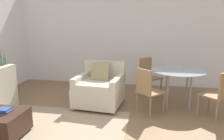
{
  "coord_description": "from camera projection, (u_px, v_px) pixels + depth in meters",
  "views": [
    {
      "loc": [
        0.54,
        -2.45,
        1.71
      ],
      "look_at": [
        -0.23,
        2.01,
        0.75
      ],
      "focal_mm": 35.0,
      "sensor_mm": 36.0,
      "label": 1
    }
  ],
  "objects": [
    {
      "name": "wall_back",
      "position": [
        130.0,
        36.0,
        6.05
      ],
      "size": [
        12.0,
        0.06,
        2.75
      ],
      "color": "white",
      "rests_on": "ground_plane"
    },
    {
      "name": "area_rug",
      "position": [
        50.0,
        125.0,
        3.74
      ],
      "size": [
        2.63,
        1.61,
        0.01
      ],
      "color": "gray",
      "rests_on": "ground_plane"
    },
    {
      "name": "armchair",
      "position": [
        100.0,
        89.0,
        4.63
      ],
      "size": [
        1.01,
        1.03,
        0.9
      ],
      "color": "beige",
      "rests_on": "ground_plane"
    },
    {
      "name": "book_stack",
      "position": [
        5.0,
        110.0,
        3.34
      ],
      "size": [
        0.2,
        0.16,
        0.05
      ],
      "color": "#2D478C",
      "rests_on": "ottoman"
    },
    {
      "name": "tv_remote_secondary",
      "position": [
        2.0,
        115.0,
        3.2
      ],
      "size": [
        0.1,
        0.15,
        0.01
      ],
      "color": "black",
      "rests_on": "ottoman"
    },
    {
      "name": "potted_plant",
      "position": [
        4.0,
        85.0,
        5.14
      ],
      "size": [
        0.35,
        0.35,
        1.3
      ],
      "color": "#333338",
      "rests_on": "ground_plane"
    },
    {
      "name": "dining_table",
      "position": [
        179.0,
        74.0,
        4.58
      ],
      "size": [
        1.14,
        1.14,
        0.76
      ],
      "color": "#99A8AD",
      "rests_on": "ground_plane"
    },
    {
      "name": "dining_chair_near_left",
      "position": [
        148.0,
        89.0,
        4.11
      ],
      "size": [
        0.59,
        0.59,
        0.9
      ],
      "color": "#93704C",
      "rests_on": "ground_plane"
    },
    {
      "name": "dining_chair_near_right",
      "position": [
        219.0,
        92.0,
        3.9
      ],
      "size": [
        0.59,
        0.59,
        0.9
      ],
      "color": "#93704C",
      "rests_on": "ground_plane"
    },
    {
      "name": "dining_chair_far_left",
      "position": [
        148.0,
        74.0,
        5.32
      ],
      "size": [
        0.59,
        0.59,
        0.9
      ],
      "color": "#93704C",
      "rests_on": "ground_plane"
    }
  ]
}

